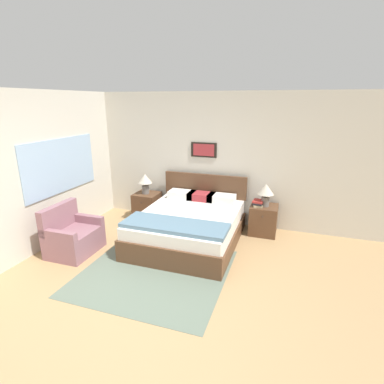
# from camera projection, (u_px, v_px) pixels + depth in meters

# --- Properties ---
(ground_plane) EXTENTS (16.00, 16.00, 0.00)m
(ground_plane) POSITION_uv_depth(u_px,v_px,m) (139.00, 307.00, 3.66)
(ground_plane) COLOR tan
(wall_back) EXTENTS (6.95, 0.09, 2.60)m
(wall_back) POSITION_uv_depth(u_px,v_px,m) (208.00, 159.00, 6.00)
(wall_back) COLOR beige
(wall_back) RESTS_ON ground_plane
(wall_left) EXTENTS (0.08, 5.37, 2.60)m
(wall_left) POSITION_uv_depth(u_px,v_px,m) (60.00, 166.00, 5.33)
(wall_left) COLOR beige
(wall_left) RESTS_ON ground_plane
(area_rug_main) EXTENTS (2.07, 1.99, 0.01)m
(area_rug_main) POSITION_uv_depth(u_px,v_px,m) (155.00, 272.00, 4.42)
(area_rug_main) COLOR slate
(area_rug_main) RESTS_ON ground_plane
(bed) EXTENTS (1.69, 2.06, 1.02)m
(bed) POSITION_uv_depth(u_px,v_px,m) (189.00, 225.00, 5.31)
(bed) COLOR brown
(bed) RESTS_ON ground_plane
(armchair) EXTENTS (0.66, 0.80, 0.81)m
(armchair) POSITION_uv_depth(u_px,v_px,m) (72.00, 237.00, 4.93)
(armchair) COLOR #8E606B
(armchair) RESTS_ON ground_plane
(nightstand_near_window) EXTENTS (0.50, 0.51, 0.55)m
(nightstand_near_window) POSITION_uv_depth(u_px,v_px,m) (147.00, 206.00, 6.38)
(nightstand_near_window) COLOR brown
(nightstand_near_window) RESTS_ON ground_plane
(nightstand_by_door) EXTENTS (0.50, 0.51, 0.55)m
(nightstand_by_door) POSITION_uv_depth(u_px,v_px,m) (263.00, 220.00, 5.64)
(nightstand_by_door) COLOR brown
(nightstand_by_door) RESTS_ON ground_plane
(table_lamp_near_window) EXTENTS (0.29, 0.29, 0.42)m
(table_lamp_near_window) POSITION_uv_depth(u_px,v_px,m) (145.00, 181.00, 6.21)
(table_lamp_near_window) COLOR slate
(table_lamp_near_window) RESTS_ON nightstand_near_window
(table_lamp_by_door) EXTENTS (0.29, 0.29, 0.42)m
(table_lamp_by_door) POSITION_uv_depth(u_px,v_px,m) (266.00, 192.00, 5.46)
(table_lamp_by_door) COLOR slate
(table_lamp_by_door) RESTS_ON nightstand_by_door
(book_thick_bottom) EXTENTS (0.19, 0.24, 0.04)m
(book_thick_bottom) POSITION_uv_depth(u_px,v_px,m) (258.00, 205.00, 5.54)
(book_thick_bottom) COLOR beige
(book_thick_bottom) RESTS_ON nightstand_by_door
(book_hardcover_middle) EXTENTS (0.19, 0.25, 0.03)m
(book_hardcover_middle) POSITION_uv_depth(u_px,v_px,m) (258.00, 203.00, 5.53)
(book_hardcover_middle) COLOR #232328
(book_hardcover_middle) RESTS_ON book_thick_bottom
(book_novel_upper) EXTENTS (0.21, 0.23, 0.04)m
(book_novel_upper) POSITION_uv_depth(u_px,v_px,m) (258.00, 201.00, 5.52)
(book_novel_upper) COLOR #B7332D
(book_novel_upper) RESTS_ON book_hardcover_middle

